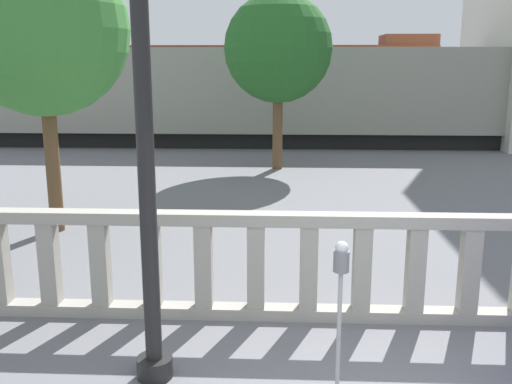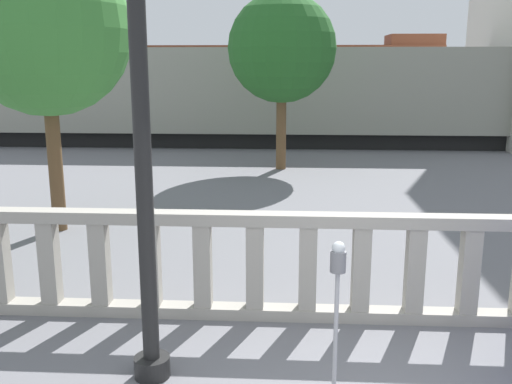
# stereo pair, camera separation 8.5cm
# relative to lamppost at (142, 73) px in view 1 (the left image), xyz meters

# --- Properties ---
(balustrade) EXTENTS (16.62, 0.24, 1.29)m
(balustrade) POSITION_rel_lamppost_xyz_m (2.14, 1.36, -2.23)
(balustrade) COLOR #9E998E
(balustrade) RESTS_ON ground
(lamppost) EXTENTS (0.35, 0.35, 5.75)m
(lamppost) POSITION_rel_lamppost_xyz_m (0.00, 0.00, 0.00)
(lamppost) COLOR black
(lamppost) RESTS_ON ground
(parking_meter) EXTENTS (0.14, 0.14, 1.45)m
(parking_meter) POSITION_rel_lamppost_xyz_m (1.73, -0.16, -1.76)
(parking_meter) COLOR #99999E
(parking_meter) RESTS_ON ground
(train_near) EXTENTS (23.69, 2.88, 4.09)m
(train_near) POSITION_rel_lamppost_xyz_m (1.66, 16.16, -1.04)
(train_near) COLOR black
(train_near) RESTS_ON ground
(train_far) EXTENTS (26.32, 2.83, 4.55)m
(train_far) POSITION_rel_lamppost_xyz_m (-3.07, 29.43, -0.81)
(train_far) COLOR black
(train_far) RESTS_ON ground
(tree_left) EXTENTS (2.92, 2.92, 4.97)m
(tree_left) POSITION_rel_lamppost_xyz_m (-2.85, 4.83, 0.62)
(tree_left) COLOR brown
(tree_left) RESTS_ON ground
(tree_right) EXTENTS (2.99, 2.99, 4.86)m
(tree_right) POSITION_rel_lamppost_xyz_m (1.07, 11.18, 0.48)
(tree_right) COLOR brown
(tree_right) RESTS_ON ground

